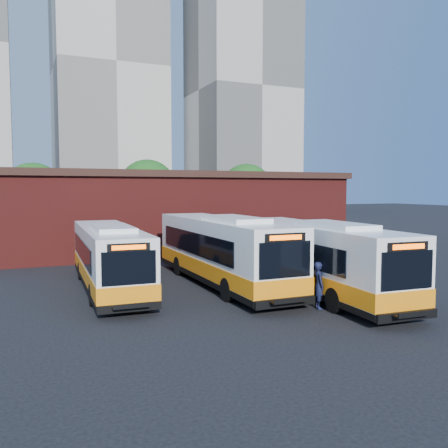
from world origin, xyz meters
name	(u,v)px	position (x,y,z in m)	size (l,w,h in m)	color
ground	(291,298)	(0.00, 0.00, 0.00)	(220.00, 220.00, 0.00)	black
bus_west	(109,260)	(-7.38, 5.40, 1.51)	(3.02, 12.29, 3.32)	white
bus_midwest	(222,253)	(-1.70, 4.21, 1.68)	(2.93, 13.59, 3.69)	white
bus_mideast	(316,260)	(1.66, 0.48, 1.61)	(3.45, 13.14, 3.54)	white
transit_worker	(319,285)	(0.05, -2.07, 1.00)	(0.73, 0.48, 1.99)	#121633
depot_building	(166,210)	(0.00, 20.00, 3.26)	(28.60, 12.60, 6.40)	maroon
tree_west	(34,193)	(-10.00, 32.00, 4.64)	(6.00, 6.00, 7.65)	#382314
tree_mid	(147,189)	(2.00, 34.00, 5.08)	(6.56, 6.56, 8.36)	#382314
tree_east	(247,191)	(13.00, 31.00, 4.83)	(6.24, 6.24, 7.96)	#382314
tower_center	(107,70)	(7.00, 86.00, 30.34)	(22.00, 20.00, 61.20)	#B8B5A8
tower_right	(241,92)	(30.00, 68.00, 24.34)	(18.00, 18.00, 49.20)	#AAA59C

